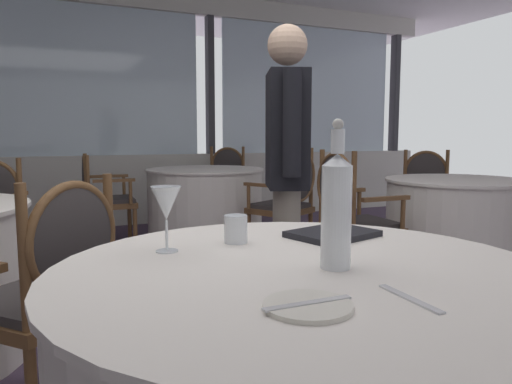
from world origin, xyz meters
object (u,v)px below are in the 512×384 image
water_bottle (336,208)px  dining_chair_0_2 (50,282)px  water_tumbler (236,229)px  dining_chair_1_1 (350,210)px  side_plate (308,306)px  dining_chair_3_0 (289,195)px  wine_glass (166,204)px  menu_book (333,234)px  dining_chair_1_0 (428,191)px  diner_person_0 (286,163)px  dining_chair_3_1 (226,179)px  dining_chair_3_2 (101,194)px

water_bottle → dining_chair_0_2: size_ratio=0.40×
water_tumbler → dining_chair_1_1: size_ratio=0.09×
side_plate → dining_chair_3_0: 3.36m
water_bottle → wine_glass: size_ratio=1.97×
menu_book → dining_chair_1_0: dining_chair_1_0 is taller
side_plate → diner_person_0: diner_person_0 is taller
menu_book → dining_chair_0_2: size_ratio=0.29×
dining_chair_3_0 → dining_chair_3_1: bearing=-29.9°
dining_chair_3_0 → menu_book: bearing=127.5°
dining_chair_1_1 → diner_person_0: 0.97m
side_plate → dining_chair_3_1: 5.02m
side_plate → dining_chair_3_1: dining_chair_3_1 is taller
side_plate → dining_chair_1_1: (1.48, 1.99, -0.19)m
water_bottle → dining_chair_1_1: (1.27, 1.77, -0.34)m
water_bottle → dining_chair_3_1: bearing=73.1°
water_tumbler → dining_chair_1_1: dining_chair_1_1 is taller
water_bottle → diner_person_0: bearing=67.8°
dining_chair_3_1 → dining_chair_3_0: bearing=30.1°
dining_chair_0_2 → dining_chair_1_0: 3.80m
side_plate → dining_chair_3_0: (1.53, 2.99, -0.20)m
water_bottle → dining_chair_3_2: water_bottle is taller
dining_chair_3_0 → dining_chair_3_2: (-1.49, 0.94, -0.02)m
side_plate → dining_chair_1_0: size_ratio=0.19×
wine_glass → dining_chair_0_2: (-0.31, 0.56, -0.35)m
side_plate → diner_person_0: 1.68m
side_plate → water_bottle: water_bottle is taller
menu_book → dining_chair_3_2: 3.41m
side_plate → dining_chair_1_0: bearing=43.5°
wine_glass → dining_chair_3_1: size_ratio=0.20×
dining_chair_3_0 → dining_chair_3_1: size_ratio=1.03×
water_bottle → menu_book: bearing=58.2°
side_plate → water_tumbler: bearing=81.9°
side_plate → menu_book: (0.41, 0.55, 0.01)m
dining_chair_1_0 → dining_chair_1_1: dining_chair_1_1 is taller
side_plate → wine_glass: wine_glass is taller
water_tumbler → diner_person_0: diner_person_0 is taller
side_plate → dining_chair_3_2: dining_chair_3_2 is taller
diner_person_0 → dining_chair_1_0: bearing=51.3°
dining_chair_0_2 → dining_chair_3_0: size_ratio=0.96×
dining_chair_0_2 → dining_chair_1_0: size_ratio=0.99×
dining_chair_3_0 → dining_chair_3_2: size_ratio=1.07×
side_plate → water_bottle: (0.21, 0.22, 0.15)m
wine_glass → dining_chair_3_2: bearing=87.0°
diner_person_0 → menu_book: bearing=-87.7°
water_tumbler → dining_chair_3_0: (1.44, 2.39, -0.24)m
water_bottle → dining_chair_3_2: (-0.18, 3.71, -0.36)m
dining_chair_1_0 → dining_chair_3_0: dining_chair_3_0 is taller
dining_chair_0_2 → diner_person_0: diner_person_0 is taller
dining_chair_1_0 → dining_chair_1_1: size_ratio=0.96×
wine_glass → dining_chair_1_0: size_ratio=0.20×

